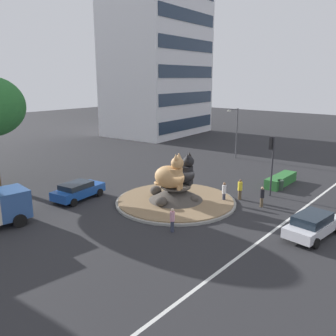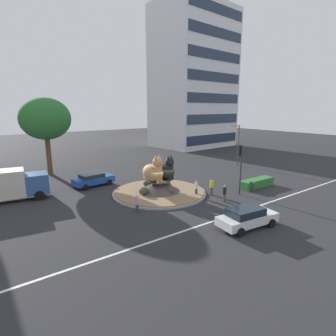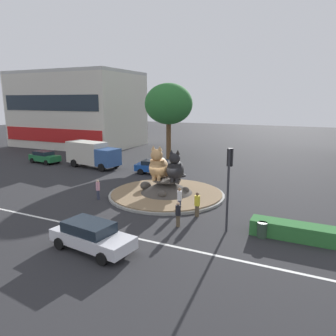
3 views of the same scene
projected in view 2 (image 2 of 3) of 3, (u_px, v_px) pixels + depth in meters
ground_plane at (159, 193)px, 27.76m from camera, size 160.00×160.00×0.00m
lane_centreline at (218, 220)px, 21.24m from camera, size 112.00×0.20×0.01m
roundabout_island at (159, 189)px, 27.67m from camera, size 9.51×9.51×1.40m
cat_statue_calico at (154, 172)px, 26.76m from camera, size 2.07×3.12×2.80m
cat_statue_black at (166, 170)px, 27.67m from camera, size 2.07×2.79×2.57m
traffic_light_mast at (240, 160)px, 26.81m from camera, size 0.33×0.46×5.01m
office_tower at (194, 79)px, 59.71m from camera, size 17.84×13.61×29.52m
clipped_hedge_strip at (257, 183)px, 29.95m from camera, size 4.56×1.20×0.90m
broadleaf_tree_behind_island at (45, 119)px, 34.17m from camera, size 6.22×6.22×9.89m
streetlight_arm at (237, 142)px, 40.48m from camera, size 1.93×0.45×6.08m
pedestrian_white_shirt at (196, 188)px, 26.64m from camera, size 0.32×0.32×1.69m
pedestrian_pink_shirt at (137, 203)px, 22.43m from camera, size 0.31×0.31×1.60m
pedestrian_yellow_shirt at (212, 186)px, 27.08m from camera, size 0.38×0.38×1.70m
pedestrian_black_shirt at (224, 193)px, 25.14m from camera, size 0.33×0.33×1.60m
sedan_on_far_lane at (93, 179)px, 30.27m from camera, size 4.64×2.55×1.44m
hatchback_near_shophouse at (247, 217)px, 19.73m from camera, size 4.81×2.46×1.51m
delivery_box_truck at (7, 185)px, 25.18m from camera, size 6.97×3.28×2.94m
litter_bin at (252, 187)px, 28.57m from camera, size 0.56×0.56×0.90m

